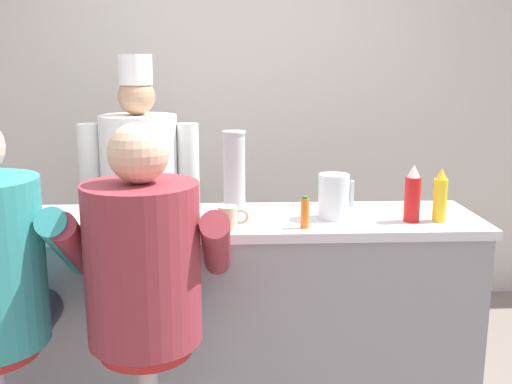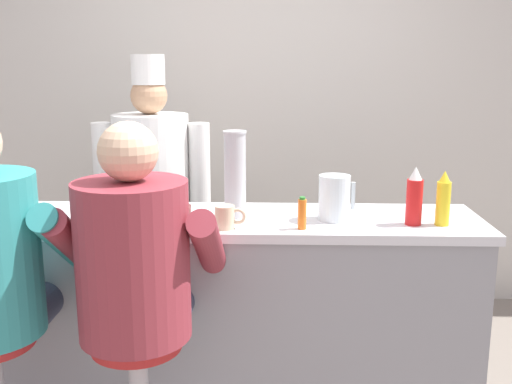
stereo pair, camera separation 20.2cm
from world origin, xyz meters
name	(u,v)px [view 1 (the left image)]	position (x,y,z in m)	size (l,w,h in m)	color
wall_back	(229,107)	(0.00, 1.78, 1.35)	(10.00, 0.06, 2.70)	beige
diner_counter	(232,319)	(0.00, 0.28, 0.49)	(2.21, 0.55, 0.98)	gray
ketchup_bottle_red	(412,195)	(0.78, 0.17, 1.09)	(0.07, 0.07, 0.25)	red
mustard_bottle_yellow	(440,197)	(0.90, 0.17, 1.09)	(0.06, 0.06, 0.23)	yellow
hot_sauce_bottle_orange	(305,213)	(0.30, 0.09, 1.04)	(0.04, 0.04, 0.14)	orange
water_pitcher_clear	(334,196)	(0.45, 0.24, 1.08)	(0.16, 0.14, 0.20)	silver
breakfast_plate	(99,221)	(-0.56, 0.18, 0.99)	(0.26, 0.26, 0.05)	white
cereal_bowl	(172,213)	(-0.26, 0.26, 1.00)	(0.16, 0.16, 0.05)	#B24C47
coffee_mug_tan	(229,218)	(-0.01, 0.08, 1.03)	(0.13, 0.08, 0.10)	beige
cup_stack_steel	(234,174)	(0.02, 0.28, 1.17)	(0.10, 0.10, 0.38)	#B7BABF
diner_seated_maroon	(145,272)	(-0.31, -0.24, 0.91)	(0.62, 0.61, 1.46)	#B2B5BA
cook_in_whites_near	(141,194)	(-0.50, 0.99, 0.93)	(0.66, 0.42, 1.69)	#232328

